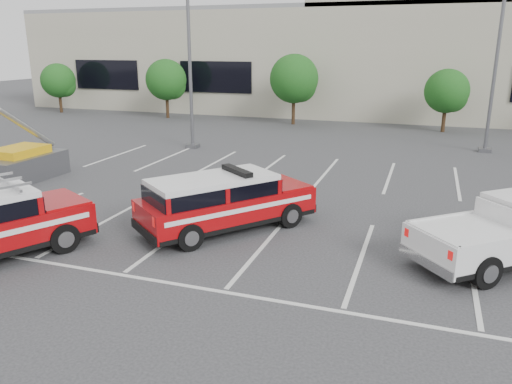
% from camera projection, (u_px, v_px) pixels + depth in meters
% --- Properties ---
extents(ground, '(120.00, 120.00, 0.00)m').
position_uv_depth(ground, '(263.00, 246.00, 13.90)').
color(ground, '#2F2F31').
rests_on(ground, ground).
extents(stall_markings, '(23.00, 15.00, 0.01)m').
position_uv_depth(stall_markings, '(302.00, 201.00, 17.98)').
color(stall_markings, silver).
rests_on(stall_markings, ground).
extents(convention_building, '(60.00, 16.99, 13.20)m').
position_uv_depth(convention_building, '(385.00, 54.00, 41.40)').
color(convention_building, '#BBB49E').
rests_on(convention_building, ground).
extents(tree_far_left, '(2.77, 2.77, 3.99)m').
position_uv_depth(tree_far_left, '(60.00, 82.00, 40.97)').
color(tree_far_left, '#3F2B19').
rests_on(tree_far_left, ground).
extents(tree_left, '(3.07, 3.07, 4.42)m').
position_uv_depth(tree_left, '(168.00, 81.00, 37.77)').
color(tree_left, '#3F2B19').
rests_on(tree_left, ground).
extents(tree_mid_left, '(3.37, 3.37, 4.85)m').
position_uv_depth(tree_mid_left, '(295.00, 80.00, 34.57)').
color(tree_mid_left, '#3F2B19').
rests_on(tree_mid_left, ground).
extents(tree_mid_right, '(2.77, 2.77, 3.99)m').
position_uv_depth(tree_mid_right, '(448.00, 93.00, 31.59)').
color(tree_mid_right, '#3F2B19').
rests_on(tree_mid_right, ground).
extents(light_pole_left, '(0.90, 0.60, 10.24)m').
position_uv_depth(light_pole_left, '(189.00, 49.00, 25.82)').
color(light_pole_left, '#59595E').
rests_on(light_pole_left, ground).
extents(light_pole_mid, '(0.90, 0.60, 10.24)m').
position_uv_depth(light_pole_mid, '(498.00, 49.00, 24.75)').
color(light_pole_mid, '#59595E').
rests_on(light_pole_mid, ground).
extents(fire_chief_suv, '(4.78, 5.33, 1.86)m').
position_uv_depth(fire_chief_suv, '(225.00, 206.00, 14.97)').
color(fire_chief_suv, '#95070A').
rests_on(fire_chief_suv, ground).
extents(utility_rig, '(3.12, 3.66, 3.07)m').
position_uv_depth(utility_rig, '(18.00, 165.00, 20.69)').
color(utility_rig, '#59595E').
rests_on(utility_rig, ground).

